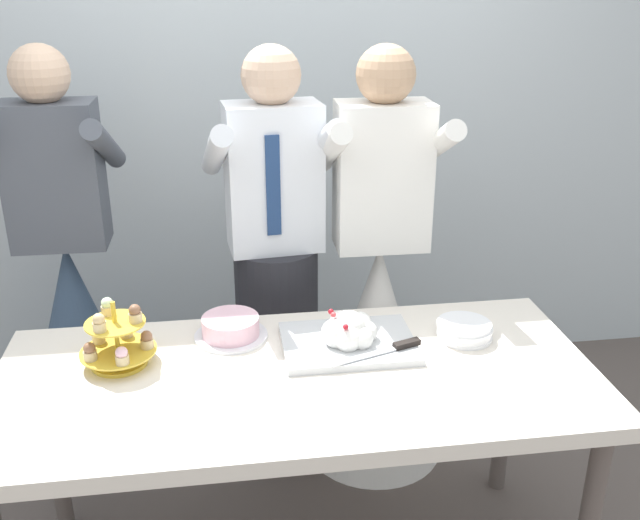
{
  "coord_description": "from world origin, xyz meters",
  "views": [
    {
      "loc": [
        -0.19,
        -1.83,
        1.9
      ],
      "look_at": [
        0.09,
        0.15,
        1.07
      ],
      "focal_mm": 40.14,
      "sensor_mm": 36.0,
      "label": 1
    }
  ],
  "objects": [
    {
      "name": "plate_stack",
      "position": [
        0.57,
        0.14,
        0.8
      ],
      "size": [
        0.18,
        0.18,
        0.05
      ],
      "color": "white",
      "rests_on": "dessert_table"
    },
    {
      "name": "person_groom",
      "position": [
        -0.01,
        0.67,
        0.75
      ],
      "size": [
        0.5,
        0.53,
        1.66
      ],
      "color": "#232328",
      "rests_on": "ground_plane"
    },
    {
      "name": "round_cake",
      "position": [
        -0.19,
        0.25,
        0.81
      ],
      "size": [
        0.24,
        0.24,
        0.07
      ],
      "color": "white",
      "rests_on": "dessert_table"
    },
    {
      "name": "person_bride",
      "position": [
        0.39,
        0.63,
        0.58
      ],
      "size": [
        0.56,
        0.56,
        1.66
      ],
      "color": "white",
      "rests_on": "ground_plane"
    },
    {
      "name": "dessert_table",
      "position": [
        0.0,
        0.0,
        0.7
      ],
      "size": [
        1.8,
        0.8,
        0.78
      ],
      "color": "silver",
      "rests_on": "ground_plane"
    },
    {
      "name": "cupcake_stand",
      "position": [
        -0.53,
        0.13,
        0.85
      ],
      "size": [
        0.23,
        0.23,
        0.21
      ],
      "color": "gold",
      "rests_on": "dessert_table"
    },
    {
      "name": "person_guest",
      "position": [
        -0.8,
        0.81,
        0.58
      ],
      "size": [
        0.56,
        0.56,
        1.66
      ],
      "color": "#334760",
      "rests_on": "ground_plane"
    },
    {
      "name": "rear_wall",
      "position": [
        0.0,
        1.42,
        1.45
      ],
      "size": [
        5.2,
        0.1,
        2.9
      ],
      "primitive_type": "cube",
      "color": "silver",
      "rests_on": "ground_plane"
    },
    {
      "name": "main_cake_tray",
      "position": [
        0.18,
        0.14,
        0.82
      ],
      "size": [
        0.43,
        0.32,
        0.13
      ],
      "color": "silver",
      "rests_on": "dessert_table"
    }
  ]
}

